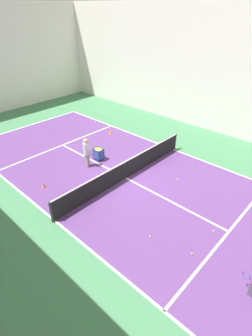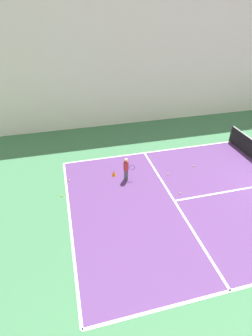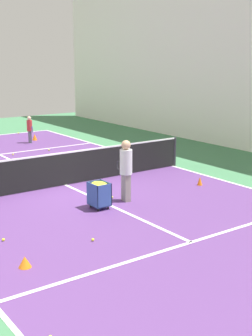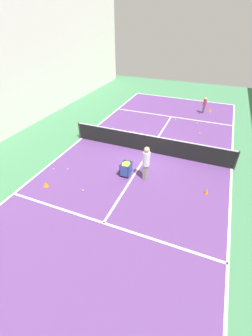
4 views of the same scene
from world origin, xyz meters
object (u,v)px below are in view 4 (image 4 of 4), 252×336
(player_near_baseline, at_px, (205,104))
(ball_cart, at_px, (126,167))
(training_cone_1, at_px, (46,184))
(coach_at_net, at_px, (146,161))
(tennis_net, at_px, (149,144))

(player_near_baseline, distance_m, ball_cart, 10.60)
(training_cone_1, bearing_deg, coach_at_net, -150.35)
(tennis_net, xyz_separation_m, training_cone_1, (3.56, 4.89, -0.45))
(tennis_net, bearing_deg, ball_cart, 81.86)
(player_near_baseline, xyz_separation_m, training_cone_1, (5.79, 12.53, -0.62))
(tennis_net, bearing_deg, player_near_baseline, -106.26)
(training_cone_1, bearing_deg, player_near_baseline, -114.81)
(player_near_baseline, bearing_deg, coach_at_net, 3.18)
(player_near_baseline, relative_size, training_cone_1, 4.92)
(ball_cart, distance_m, training_cone_1, 3.93)
(coach_at_net, height_order, training_cone_1, coach_at_net)
(tennis_net, relative_size, ball_cart, 12.57)
(coach_at_net, bearing_deg, player_near_baseline, -0.32)
(coach_at_net, bearing_deg, ball_cart, 105.45)
(tennis_net, bearing_deg, coach_at_net, 103.58)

